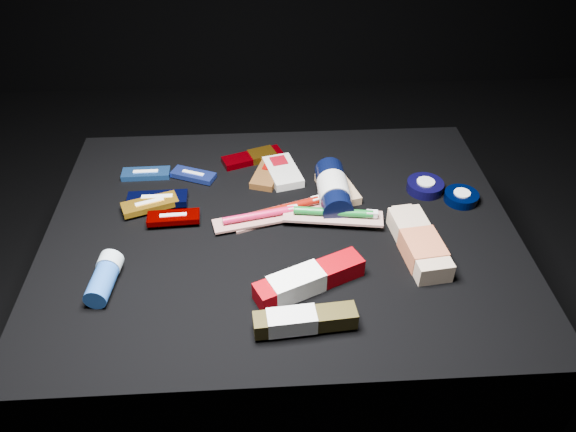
{
  "coord_description": "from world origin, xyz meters",
  "views": [
    {
      "loc": [
        -0.04,
        -0.91,
        1.16
      ],
      "look_at": [
        0.01,
        0.01,
        0.42
      ],
      "focal_mm": 35.0,
      "sensor_mm": 36.0,
      "label": 1
    }
  ],
  "objects": [
    {
      "name": "toothpaste_carton_green",
      "position": [
        0.02,
        -0.28,
        0.42
      ],
      "size": [
        0.18,
        0.05,
        0.03
      ],
      "rotation": [
        0.0,
        0.0,
        0.09
      ],
      "color": "#322A0E",
      "rests_on": "cloth_table"
    },
    {
      "name": "ground",
      "position": [
        0.0,
        0.0,
        0.0
      ],
      "size": [
        3.0,
        3.0,
        0.0
      ],
      "primitive_type": "plane",
      "color": "black",
      "rests_on": "ground"
    },
    {
      "name": "toothbrush_pack_2",
      "position": [
        0.11,
        0.01,
        0.42
      ],
      "size": [
        0.21,
        0.08,
        0.02
      ],
      "rotation": [
        0.0,
        0.0,
        -0.15
      ],
      "color": "silver",
      "rests_on": "cloth_table"
    },
    {
      "name": "cream_tin_upper",
      "position": [
        0.33,
        0.11,
        0.41
      ],
      "size": [
        0.08,
        0.08,
        0.03
      ],
      "rotation": [
        0.0,
        0.0,
        0.33
      ],
      "color": "black",
      "rests_on": "cloth_table"
    },
    {
      "name": "luna_bar_0",
      "position": [
        -0.31,
        0.21,
        0.41
      ],
      "size": [
        0.11,
        0.04,
        0.01
      ],
      "rotation": [
        0.0,
        0.0,
        0.02
      ],
      "color": "#2458A9",
      "rests_on": "cloth_table"
    },
    {
      "name": "toothbrush_pack_1",
      "position": [
        -0.04,
        0.02,
        0.41
      ],
      "size": [
        0.2,
        0.09,
        0.02
      ],
      "rotation": [
        0.0,
        0.0,
        0.22
      ],
      "color": "#BCB3B0",
      "rests_on": "cloth_table"
    },
    {
      "name": "toothpaste_carton_red",
      "position": [
        0.03,
        -0.18,
        0.42
      ],
      "size": [
        0.21,
        0.13,
        0.04
      ],
      "rotation": [
        0.0,
        0.0,
        0.43
      ],
      "color": "#8B0007",
      "rests_on": "cloth_table"
    },
    {
      "name": "luna_bar_1",
      "position": [
        -0.2,
        0.19,
        0.41
      ],
      "size": [
        0.11,
        0.08,
        0.01
      ],
      "rotation": [
        0.0,
        0.0,
        -0.4
      ],
      "color": "#253BA9",
      "rests_on": "cloth_table"
    },
    {
      "name": "clif_bar_2",
      "position": [
        0.13,
        0.12,
        0.41
      ],
      "size": [
        0.1,
        0.13,
        0.02
      ],
      "rotation": [
        0.0,
        0.0,
        0.28
      ],
      "color": "tan",
      "rests_on": "cloth_table"
    },
    {
      "name": "cream_tin_lower",
      "position": [
        0.4,
        0.07,
        0.41
      ],
      "size": [
        0.07,
        0.07,
        0.02
      ],
      "rotation": [
        0.0,
        0.0,
        0.13
      ],
      "color": "black",
      "rests_on": "cloth_table"
    },
    {
      "name": "bodywash_bottle",
      "position": [
        0.27,
        -0.09,
        0.42
      ],
      "size": [
        0.09,
        0.21,
        0.04
      ],
      "rotation": [
        0.0,
        0.0,
        0.12
      ],
      "color": "#C8AC8F",
      "rests_on": "cloth_table"
    },
    {
      "name": "luna_bar_3",
      "position": [
        -0.28,
        0.07,
        0.41
      ],
      "size": [
        0.13,
        0.08,
        0.02
      ],
      "rotation": [
        0.0,
        0.0,
        0.35
      ],
      "color": "orange",
      "rests_on": "cloth_table"
    },
    {
      "name": "clif_bar_0",
      "position": [
        -0.02,
        0.18,
        0.41
      ],
      "size": [
        0.08,
        0.11,
        0.02
      ],
      "rotation": [
        0.0,
        0.0,
        -0.31
      ],
      "color": "#553215",
      "rests_on": "cloth_table"
    },
    {
      "name": "luna_bar_4",
      "position": [
        -0.23,
        0.02,
        0.42
      ],
      "size": [
        0.11,
        0.05,
        0.01
      ],
      "rotation": [
        0.0,
        0.0,
        0.05
      ],
      "color": "#6B0000",
      "rests_on": "cloth_table"
    },
    {
      "name": "power_bar",
      "position": [
        -0.05,
        0.26,
        0.41
      ],
      "size": [
        0.15,
        0.09,
        0.02
      ],
      "rotation": [
        0.0,
        0.0,
        0.34
      ],
      "color": "#690005",
      "rests_on": "cloth_table"
    },
    {
      "name": "clif_bar_1",
      "position": [
        0.01,
        0.19,
        0.41
      ],
      "size": [
        0.1,
        0.14,
        0.02
      ],
      "rotation": [
        0.0,
        0.0,
        0.25
      ],
      "color": "beige",
      "rests_on": "cloth_table"
    },
    {
      "name": "cloth_table",
      "position": [
        0.0,
        0.0,
        0.2
      ],
      "size": [
        0.98,
        0.78,
        0.4
      ],
      "primitive_type": "cube",
      "color": "black",
      "rests_on": "ground"
    },
    {
      "name": "toothbrush_pack_0",
      "position": [
        0.0,
        0.04,
        0.41
      ],
      "size": [
        0.22,
        0.12,
        0.02
      ],
      "rotation": [
        0.0,
        0.0,
        0.33
      ],
      "color": "#A9A39E",
      "rests_on": "cloth_table"
    },
    {
      "name": "luna_bar_2",
      "position": [
        -0.27,
        0.09,
        0.41
      ],
      "size": [
        0.13,
        0.05,
        0.02
      ],
      "rotation": [
        0.0,
        0.0,
        0.02
      ],
      "color": "black",
      "rests_on": "cloth_table"
    },
    {
      "name": "lotion_bottle",
      "position": [
        0.12,
        0.08,
        0.43
      ],
      "size": [
        0.07,
        0.21,
        0.07
      ],
      "rotation": [
        0.0,
        0.0,
        0.01
      ],
      "color": "black",
      "rests_on": "cloth_table"
    },
    {
      "name": "deodorant_stick",
      "position": [
        -0.33,
        -0.15,
        0.42
      ],
      "size": [
        0.06,
        0.11,
        0.05
      ],
      "rotation": [
        0.0,
        0.0,
        -0.1
      ],
      "color": "#2151A7",
      "rests_on": "cloth_table"
    }
  ]
}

